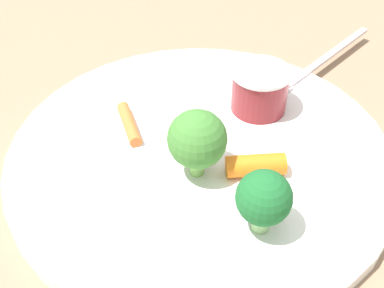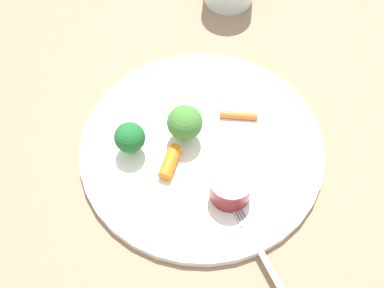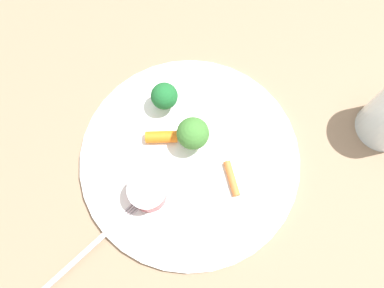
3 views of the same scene
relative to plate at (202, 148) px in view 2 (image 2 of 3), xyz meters
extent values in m
plane|color=#8B6F55|center=(0.00, 0.00, -0.01)|extent=(2.40, 2.40, 0.00)
cylinder|color=white|center=(0.00, 0.00, 0.00)|extent=(0.31, 0.31, 0.01)
cylinder|color=maroon|center=(-0.01, -0.07, 0.02)|extent=(0.05, 0.05, 0.04)
cylinder|color=silver|center=(-0.01, -0.07, 0.04)|extent=(0.05, 0.05, 0.00)
cylinder|color=#7FBC58|center=(-0.01, 0.02, 0.01)|extent=(0.01, 0.01, 0.02)
sphere|color=#3E7931|center=(-0.01, 0.02, 0.04)|extent=(0.04, 0.04, 0.04)
cylinder|color=#8BBC75|center=(-0.07, 0.05, 0.01)|extent=(0.01, 0.01, 0.02)
sphere|color=#1C612B|center=(-0.07, 0.05, 0.04)|extent=(0.04, 0.04, 0.04)
cylinder|color=orange|center=(0.06, 0.01, 0.01)|extent=(0.04, 0.04, 0.01)
cylinder|color=orange|center=(-0.05, 0.00, 0.01)|extent=(0.05, 0.04, 0.02)
cube|color=#BCACB1|center=(-0.04, -0.18, 0.01)|extent=(0.04, 0.14, 0.00)
cube|color=#BCACB1|center=(-0.03, -0.10, 0.01)|extent=(0.01, 0.03, 0.00)
cube|color=#BCACB1|center=(-0.02, -0.10, 0.01)|extent=(0.01, 0.03, 0.00)
cube|color=#BCACB1|center=(-0.02, -0.10, 0.01)|extent=(0.01, 0.03, 0.00)
cube|color=#BCACB1|center=(-0.02, -0.10, 0.01)|extent=(0.01, 0.03, 0.00)
camera|label=1|loc=(-0.15, 0.27, 0.29)|focal=49.49mm
camera|label=2|loc=(-0.22, -0.27, 0.56)|focal=48.93mm
camera|label=3|loc=(0.09, -0.12, 0.52)|focal=35.92mm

